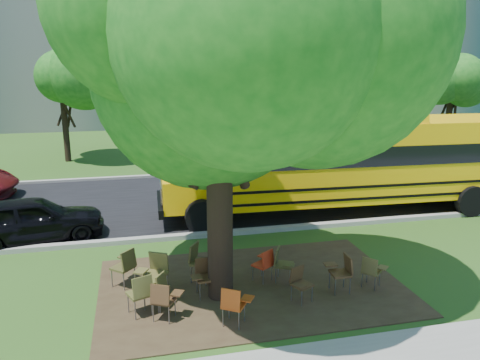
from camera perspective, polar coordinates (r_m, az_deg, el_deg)
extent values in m
plane|color=#2B4B17|center=(11.52, -4.11, -12.26)|extent=(160.00, 160.00, 0.00)
cube|color=#382819|center=(11.26, 1.46, -12.80)|extent=(7.00, 4.50, 0.03)
cube|color=black|center=(18.02, -7.61, -2.52)|extent=(80.00, 8.00, 0.04)
cube|color=gray|center=(14.23, -6.03, -6.77)|extent=(80.00, 0.25, 0.14)
cube|color=gray|center=(21.97, -8.67, 0.56)|extent=(80.00, 0.25, 0.14)
cylinder|color=black|center=(26.67, -20.49, 5.85)|extent=(0.32, 0.32, 3.50)
sphere|color=#166317|center=(26.47, -20.95, 11.14)|extent=(4.80, 4.80, 4.80)
cylinder|color=black|center=(26.21, 8.47, 7.22)|extent=(0.38, 0.38, 4.20)
sphere|color=#166317|center=(26.04, 8.70, 13.65)|extent=(5.60, 5.60, 5.60)
cylinder|color=black|center=(29.29, 24.01, 6.27)|extent=(0.34, 0.34, 3.60)
sphere|color=#166317|center=(29.12, 24.51, 11.24)|extent=(5.00, 5.00, 5.00)
cylinder|color=black|center=(9.99, -2.50, -2.32)|extent=(0.56, 0.56, 4.57)
sphere|color=#166317|center=(9.61, -2.72, 17.34)|extent=(7.20, 7.20, 7.20)
cube|color=#FFB908|center=(17.03, 15.71, 2.65)|extent=(11.91, 3.13, 2.63)
cube|color=black|center=(17.12, 16.74, 3.65)|extent=(11.27, 3.15, 0.64)
cube|color=#FFB908|center=(15.48, -6.91, -1.18)|extent=(1.48, 2.41, 1.02)
cube|color=black|center=(17.17, 15.56, 0.45)|extent=(11.94, 3.16, 0.09)
cube|color=black|center=(17.26, 15.48, -0.83)|extent=(11.94, 3.16, 0.09)
cylinder|color=black|center=(14.39, -4.62, -4.52)|extent=(1.09, 0.36, 1.07)
cylinder|color=black|center=(16.95, -5.63, -1.70)|extent=(1.09, 0.36, 1.07)
cylinder|color=black|center=(17.86, 26.34, -2.30)|extent=(1.09, 0.36, 1.07)
cylinder|color=black|center=(19.98, 21.77, -0.24)|extent=(1.09, 0.36, 1.07)
cylinder|color=black|center=(20.82, 25.27, -0.05)|extent=(1.09, 0.36, 1.07)
cube|color=brown|center=(10.12, -12.16, -13.41)|extent=(0.58, 0.56, 0.05)
cube|color=brown|center=(9.86, -11.78, -12.64)|extent=(0.43, 0.25, 0.43)
cube|color=brown|center=(10.28, -11.20, -12.13)|extent=(0.33, 0.37, 0.03)
cylinder|color=slate|center=(10.33, -13.46, -14.41)|extent=(0.03, 0.03, 0.48)
cylinder|color=slate|center=(10.15, -10.70, -14.79)|extent=(0.03, 0.03, 0.48)
cube|color=#472D19|center=(9.86, -9.26, -14.28)|extent=(0.55, 0.54, 0.05)
cube|color=#472D19|center=(9.62, -9.73, -13.61)|extent=(0.40, 0.26, 0.40)
cube|color=#472D19|center=(9.84, -7.65, -13.51)|extent=(0.32, 0.35, 0.03)
cylinder|color=slate|center=(10.16, -9.73, -14.82)|extent=(0.02, 0.02, 0.45)
cylinder|color=slate|center=(9.77, -8.66, -16.02)|extent=(0.02, 0.02, 0.45)
cube|color=#4F4B22|center=(10.30, -10.37, -13.14)|extent=(0.53, 0.54, 0.05)
cube|color=#4F4B22|center=(10.13, -9.54, -12.25)|extent=(0.27, 0.38, 0.38)
cube|color=#4F4B22|center=(10.49, -10.46, -11.93)|extent=(0.34, 0.32, 0.03)
cylinder|color=slate|center=(10.34, -11.57, -14.42)|extent=(0.02, 0.02, 0.43)
cylinder|color=slate|center=(10.45, -9.08, -13.98)|extent=(0.02, 0.02, 0.43)
cube|color=#49301A|center=(10.64, -4.18, -11.83)|extent=(0.45, 0.43, 0.05)
cube|color=#49301A|center=(10.71, -4.41, -10.34)|extent=(0.41, 0.12, 0.41)
cube|color=#49301A|center=(10.42, -5.36, -11.70)|extent=(0.24, 0.30, 0.03)
cylinder|color=slate|center=(10.63, -3.01, -13.23)|extent=(0.02, 0.02, 0.46)
cylinder|color=slate|center=(10.87, -5.27, -12.64)|extent=(0.02, 0.02, 0.46)
cube|color=#B34313|center=(9.58, -0.76, -15.01)|extent=(0.56, 0.55, 0.05)
cube|color=#B34313|center=(9.33, -1.16, -14.33)|extent=(0.38, 0.29, 0.40)
cube|color=#B34313|center=(9.57, 0.90, -14.24)|extent=(0.33, 0.35, 0.03)
cylinder|color=slate|center=(9.87, -1.35, -15.53)|extent=(0.02, 0.02, 0.44)
cylinder|color=slate|center=(9.50, -0.13, -16.80)|extent=(0.02, 0.02, 0.44)
cube|color=#432D18|center=(10.49, 7.56, -12.56)|extent=(0.51, 0.51, 0.05)
cube|color=#432D18|center=(10.51, 6.93, -11.25)|extent=(0.38, 0.24, 0.37)
cube|color=#432D18|center=(10.22, 7.23, -12.61)|extent=(0.30, 0.32, 0.03)
cylinder|color=slate|center=(10.59, 8.78, -13.60)|extent=(0.02, 0.02, 0.42)
cylinder|color=slate|center=(10.58, 6.28, -13.55)|extent=(0.02, 0.02, 0.42)
cube|color=#4C311B|center=(11.05, 12.11, -11.09)|extent=(0.43, 0.45, 0.05)
cube|color=#4C311B|center=(11.02, 13.08, -9.90)|extent=(0.12, 0.42, 0.41)
cube|color=#4C311B|center=(11.15, 10.96, -10.08)|extent=(0.30, 0.24, 0.03)
cylinder|color=slate|center=(10.94, 11.53, -12.67)|extent=(0.02, 0.02, 0.46)
cylinder|color=slate|center=(11.35, 12.55, -11.69)|extent=(0.02, 0.02, 0.46)
cube|color=brown|center=(11.46, 15.72, -10.69)|extent=(0.52, 0.52, 0.05)
cube|color=brown|center=(11.23, 15.50, -10.07)|extent=(0.30, 0.33, 0.36)
cube|color=brown|center=(11.46, 17.01, -10.18)|extent=(0.32, 0.32, 0.03)
cylinder|color=slate|center=(11.72, 15.20, -11.18)|extent=(0.02, 0.02, 0.41)
cylinder|color=slate|center=(11.36, 16.13, -12.06)|extent=(0.02, 0.02, 0.41)
cube|color=#494520|center=(11.39, -14.10, -10.29)|extent=(0.62, 0.63, 0.05)
cube|color=#494520|center=(11.17, -13.43, -9.41)|extent=(0.37, 0.39, 0.43)
cube|color=#494520|center=(11.61, -13.81, -9.11)|extent=(0.38, 0.38, 0.03)
cylinder|color=slate|center=(11.49, -15.34, -11.49)|extent=(0.03, 0.03, 0.49)
cylinder|color=slate|center=(11.50, -12.71, -11.31)|extent=(0.03, 0.03, 0.49)
cube|color=brown|center=(10.82, -10.27, -11.32)|extent=(0.62, 0.61, 0.06)
cube|color=brown|center=(10.89, -9.88, -9.72)|extent=(0.44, 0.30, 0.45)
cube|color=brown|center=(10.75, -11.98, -10.80)|extent=(0.36, 0.39, 0.03)
cylinder|color=slate|center=(10.71, -9.70, -13.08)|extent=(0.03, 0.03, 0.50)
cylinder|color=slate|center=(11.16, -10.71, -11.96)|extent=(0.03, 0.03, 0.50)
cube|color=#4E4922|center=(11.32, -4.73, -10.01)|extent=(0.62, 0.63, 0.05)
cube|color=#4E4922|center=(11.30, -5.68, -8.74)|extent=(0.32, 0.43, 0.44)
cube|color=#4E4922|center=(10.99, -4.57, -10.02)|extent=(0.39, 0.37, 0.03)
cylinder|color=slate|center=(11.51, -3.45, -10.92)|extent=(0.03, 0.03, 0.49)
cylinder|color=slate|center=(11.34, -5.97, -11.37)|extent=(0.03, 0.03, 0.49)
cube|color=red|center=(11.34, 2.74, -10.30)|extent=(0.54, 0.54, 0.05)
cube|color=red|center=(11.16, 3.44, -9.56)|extent=(0.37, 0.29, 0.38)
cube|color=red|center=(11.53, 2.98, -9.25)|extent=(0.32, 0.34, 0.03)
cylinder|color=slate|center=(11.41, 1.56, -11.31)|extent=(0.02, 0.02, 0.43)
cylinder|color=slate|center=(11.45, 3.89, -11.25)|extent=(0.02, 0.02, 0.43)
cube|color=#44411D|center=(11.34, 5.39, -10.25)|extent=(0.54, 0.55, 0.05)
cube|color=#44411D|center=(11.28, 4.52, -9.16)|extent=(0.26, 0.39, 0.40)
cube|color=#44411D|center=(11.06, 5.93, -10.24)|extent=(0.35, 0.32, 0.03)
cylinder|color=slate|center=(11.56, 6.34, -10.99)|extent=(0.02, 0.02, 0.44)
cylinder|color=slate|center=(11.31, 4.37, -11.54)|extent=(0.02, 0.02, 0.44)
imported|color=black|center=(15.00, -23.93, -4.38)|extent=(4.19, 2.24, 1.35)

